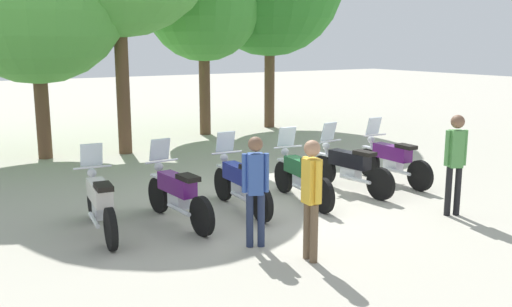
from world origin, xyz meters
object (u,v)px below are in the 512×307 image
motorcycle_0 (100,202)px  motorcycle_3 (301,175)px  person_1 (311,191)px  motorcycle_1 (177,193)px  motorcycle_5 (392,159)px  motorcycle_2 (240,182)px  motorcycle_4 (349,167)px  person_2 (255,183)px  person_0 (455,157)px  tree_3 (203,3)px

motorcycle_0 → motorcycle_3: (3.82, -0.17, 0.00)m
person_1 → motorcycle_1: bearing=112.4°
motorcycle_3 → motorcycle_5: (2.54, 0.16, 0.00)m
motorcycle_2 → person_1: person_1 is taller
motorcycle_3 → person_1: bearing=153.5°
motorcycle_2 → motorcycle_4: size_ratio=1.00×
person_1 → person_2: 0.94m
motorcycle_1 → person_0: person_0 is taller
motorcycle_0 → motorcycle_4: same height
motorcycle_1 → person_2: (0.53, -1.66, 0.46)m
motorcycle_0 → motorcycle_2: (2.54, -0.05, 0.00)m
motorcycle_3 → person_2: bearing=135.9°
motorcycle_2 → motorcycle_5: bearing=-86.1°
motorcycle_3 → motorcycle_5: 2.55m
motorcycle_1 → motorcycle_3: same height
person_2 → motorcycle_4: bearing=143.1°
motorcycle_5 → person_0: (-0.79, -2.29, 0.54)m
motorcycle_3 → person_2: (-2.03, -1.64, 0.46)m
motorcycle_0 → motorcycle_1: same height
motorcycle_3 → motorcycle_2: bearing=91.5°
motorcycle_2 → person_2: 1.97m
motorcycle_0 → motorcycle_5: bearing=-83.6°
person_0 → tree_3: tree_3 is taller
motorcycle_1 → person_1: 2.73m
person_1 → tree_3: tree_3 is taller
motorcycle_0 → tree_3: (5.87, 8.03, 3.70)m
motorcycle_2 → motorcycle_3: size_ratio=1.00×
motorcycle_0 → person_0: 6.05m
motorcycle_1 → motorcycle_3: size_ratio=1.00×
motorcycle_4 → motorcycle_5: same height
motorcycle_5 → tree_3: (-0.49, 8.04, 3.70)m
motorcycle_2 → motorcycle_5: (3.82, 0.04, 0.00)m
motorcycle_1 → motorcycle_2: size_ratio=1.00×
motorcycle_0 → motorcycle_4: size_ratio=1.00×
motorcycle_0 → motorcycle_1: 1.27m
motorcycle_1 → person_2: 1.80m
person_0 → tree_3: bearing=23.5°
person_2 → tree_3: bearing=-176.9°
motorcycle_4 → person_0: 2.31m
motorcycle_3 → person_0: size_ratio=1.22×
motorcycle_3 → person_1: 3.05m
person_0 → motorcycle_4: bearing=37.6°
motorcycle_5 → motorcycle_1: bearing=92.2°
motorcycle_5 → person_0: 2.48m
person_0 → person_2: (-3.78, 0.48, -0.09)m
motorcycle_2 → motorcycle_4: 2.54m
person_2 → tree_3: tree_3 is taller
motorcycle_1 → motorcycle_2: same height
motorcycle_1 → motorcycle_5: 5.10m
motorcycle_4 → person_0: person_0 is taller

